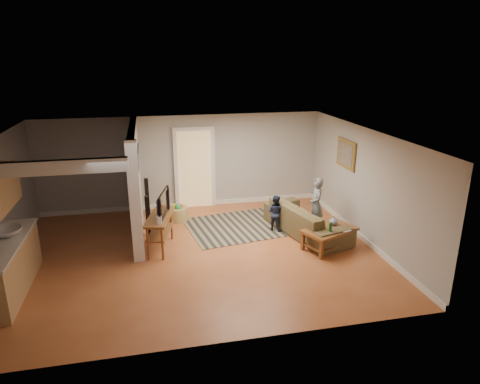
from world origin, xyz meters
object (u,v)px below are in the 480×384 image
coffee_table (330,233)px  speaker_right (147,196)px  sofa (305,233)px  toy_basket (178,213)px  tv_console (160,220)px  speaker_left (148,216)px  child (315,230)px  toddler (275,230)px

coffee_table → speaker_right: size_ratio=1.36×
sofa → speaker_right: size_ratio=2.42×
speaker_right → toy_basket: bearing=-48.3°
speaker_right → tv_console: bearing=-92.4°
speaker_left → toy_basket: speaker_left is taller
tv_console → speaker_left: tv_console is taller
tv_console → coffee_table: bearing=2.3°
speaker_right → child: size_ratio=0.76×
speaker_left → tv_console: bearing=-77.5°
sofa → toy_basket: 3.22m
sofa → toddler: toddler is taller
sofa → speaker_right: (-3.60, 2.06, 0.49)m
coffee_table → child: 1.08m
toy_basket → toddler: (2.22, -1.12, -0.19)m
tv_console → toddler: size_ratio=1.45×
toddler → sofa: bearing=-164.4°
sofa → speaker_left: (-3.60, 0.67, 0.48)m
toy_basket → child: bearing=-22.4°
tv_console → speaker_left: 0.87m
coffee_table → toy_basket: 3.85m
speaker_right → sofa: bearing=-38.9°
coffee_table → tv_console: (-3.55, 0.72, 0.33)m
speaker_left → toddler: (2.96, -0.33, -0.48)m
tv_console → toy_basket: bearing=87.1°
child → coffee_table: bearing=4.0°
coffee_table → child: bearing=85.1°
child → toddler: size_ratio=1.48×
sofa → coffee_table: coffee_table is taller
toy_basket → toddler: bearing=-26.7°
toddler → coffee_table: bearing=169.0°
sofa → tv_console: tv_console is taller
sofa → coffee_table: (0.21, -0.86, 0.35)m
toddler → tv_console: bearing=53.7°
coffee_table → child: size_ratio=1.03×
sofa → speaker_right: 4.18m
sofa → coffee_table: 0.95m
speaker_left → toddler: 3.01m
sofa → coffee_table: size_ratio=1.79×
coffee_table → speaker_left: bearing=158.1°
toy_basket → toddler: size_ratio=0.60×
coffee_table → speaker_left: 4.11m
speaker_left → toddler: speaker_left is taller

